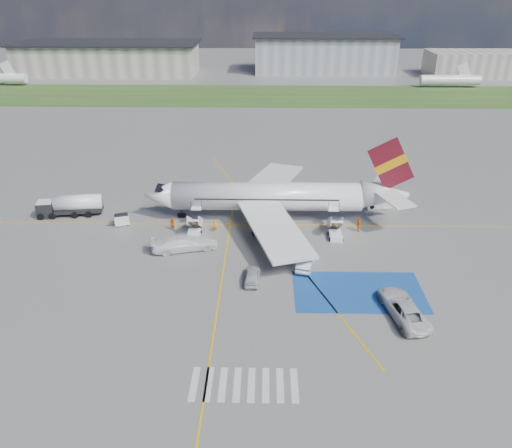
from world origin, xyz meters
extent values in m
plane|color=#60605E|center=(0.00, 0.00, 0.00)|extent=(400.00, 400.00, 0.00)
cube|color=#2D4C1E|center=(0.00, 95.00, 0.01)|extent=(400.00, 30.00, 0.01)
cube|color=gold|center=(0.00, 12.00, 0.01)|extent=(120.00, 0.20, 0.01)
cube|color=gold|center=(-5.00, -10.00, 0.01)|extent=(0.20, 60.00, 0.01)
cube|color=gold|center=(0.00, 12.00, 0.01)|extent=(20.71, 56.45, 0.01)
cube|color=#17458F|center=(10.00, -4.00, 0.01)|extent=(14.00, 8.00, 0.01)
cube|color=silver|center=(-6.00, -18.00, 0.01)|extent=(0.60, 4.00, 0.01)
cube|color=silver|center=(-4.80, -18.00, 0.01)|extent=(0.60, 4.00, 0.01)
cube|color=silver|center=(-3.60, -18.00, 0.01)|extent=(0.60, 4.00, 0.01)
cube|color=silver|center=(-2.40, -18.00, 0.01)|extent=(0.60, 4.00, 0.01)
cube|color=silver|center=(-1.20, -18.00, 0.01)|extent=(0.60, 4.00, 0.01)
cube|color=silver|center=(0.00, -18.00, 0.01)|extent=(0.60, 4.00, 0.01)
cube|color=silver|center=(1.20, -18.00, 0.01)|extent=(0.60, 4.00, 0.01)
cube|color=silver|center=(2.40, -18.00, 0.01)|extent=(0.60, 4.00, 0.01)
cube|color=gray|center=(-55.00, 130.00, 5.00)|extent=(60.00, 22.00, 10.00)
cube|color=gray|center=(20.00, 135.00, 6.00)|extent=(48.00, 18.00, 12.00)
cube|color=gray|center=(75.00, 128.00, 4.00)|extent=(40.00, 16.00, 8.00)
cylinder|color=white|center=(0.00, 14.00, 3.40)|extent=(26.00, 3.90, 3.90)
cone|color=white|center=(-15.00, 14.00, 3.40)|extent=(4.00, 3.90, 3.90)
cube|color=black|center=(-14.40, 14.00, 4.45)|extent=(1.67, 1.90, 0.82)
cone|color=white|center=(16.20, 14.00, 3.80)|extent=(6.50, 3.90, 3.90)
cube|color=white|center=(1.00, 5.50, 2.80)|extent=(9.86, 15.95, 1.40)
cube|color=white|center=(1.00, 22.50, 2.80)|extent=(9.86, 15.95, 1.40)
cylinder|color=#38383A|center=(0.00, 8.40, 1.40)|extent=(3.40, 2.10, 2.10)
cylinder|color=#38383A|center=(0.00, 19.60, 1.40)|extent=(3.40, 2.10, 2.10)
cube|color=#540E18|center=(16.50, 14.00, 8.20)|extent=(6.62, 0.30, 7.45)
cube|color=orange|center=(16.50, 14.00, 8.20)|extent=(4.36, 0.40, 3.08)
cube|color=white|center=(16.80, 10.80, 4.50)|extent=(4.73, 5.95, 0.49)
cube|color=white|center=(16.80, 17.20, 4.50)|extent=(4.73, 5.95, 0.49)
cube|color=black|center=(0.00, 12.04, 3.75)|extent=(19.50, 0.04, 0.18)
cube|color=black|center=(0.00, 15.96, 3.75)|extent=(19.50, 0.04, 0.18)
cube|color=white|center=(-9.50, 9.85, 1.45)|extent=(1.40, 3.73, 2.32)
cube|color=white|center=(-9.50, 11.75, 2.50)|extent=(1.40, 1.00, 0.12)
cylinder|color=black|center=(-10.20, 11.75, 3.05)|extent=(0.06, 0.06, 1.10)
cylinder|color=black|center=(-8.80, 11.75, 3.05)|extent=(0.06, 0.06, 1.10)
cube|color=white|center=(-9.50, 8.25, 0.35)|extent=(1.60, 2.40, 0.70)
cube|color=white|center=(9.00, 9.85, 1.45)|extent=(1.40, 3.73, 2.32)
cube|color=white|center=(9.00, 11.75, 2.50)|extent=(1.40, 1.00, 0.12)
cylinder|color=black|center=(8.30, 11.75, 3.05)|extent=(0.06, 0.06, 1.10)
cylinder|color=black|center=(9.70, 11.75, 3.05)|extent=(0.06, 0.06, 1.10)
cube|color=white|center=(9.00, 8.25, 0.35)|extent=(1.60, 2.40, 0.70)
cube|color=black|center=(-31.19, 14.08, 1.10)|extent=(2.49, 2.49, 2.21)
cylinder|color=white|center=(-26.73, 14.70, 1.92)|extent=(6.76, 3.08, 2.21)
cube|color=black|center=(-26.73, 14.70, 0.82)|extent=(6.76, 3.08, 0.48)
cube|color=white|center=(-19.80, 11.51, 0.83)|extent=(2.24, 1.76, 1.37)
cube|color=black|center=(-19.80, 11.51, 1.56)|extent=(2.11, 1.64, 0.12)
cube|color=white|center=(17.27, 18.60, 0.42)|extent=(5.26, 2.34, 0.85)
cube|color=black|center=(18.53, 18.77, 1.16)|extent=(3.46, 1.69, 0.94)
imported|color=silver|center=(-1.56, -2.15, 0.73)|extent=(1.82, 4.30, 1.45)
imported|color=#A7A9AE|center=(4.64, 1.06, 0.81)|extent=(2.82, 5.19, 1.62)
imported|color=silver|center=(13.75, -8.14, 1.15)|extent=(3.90, 6.54, 2.30)
imported|color=white|center=(-10.16, 4.84, 1.21)|extent=(6.59, 3.96, 2.41)
imported|color=orange|center=(-6.86, 9.83, 0.84)|extent=(0.72, 0.61, 1.67)
imported|color=orange|center=(-12.61, 10.14, 0.87)|extent=(1.07, 1.03, 1.74)
imported|color=orange|center=(12.29, 10.39, 0.98)|extent=(0.76, 1.24, 1.96)
camera|label=1|loc=(-0.17, -49.31, 30.62)|focal=35.00mm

